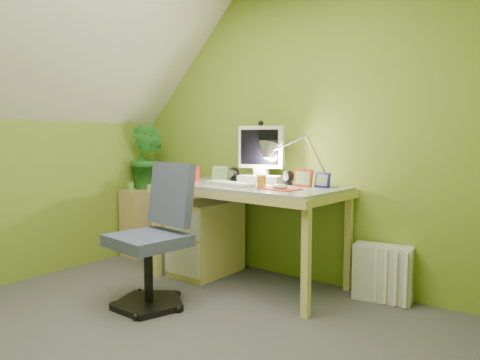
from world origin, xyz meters
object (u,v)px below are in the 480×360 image
Objects in this scene: side_ledge at (142,222)px; desk_lamp at (311,150)px; monitor at (261,153)px; desk at (248,234)px; radiator at (383,273)px; task_chair at (148,238)px; potted_plant at (147,157)px.

desk_lamp is at bearing 3.38° from side_ledge.
side_ledge is (-1.81, -0.11, -0.74)m from desk_lamp.
monitor is at bearing 169.69° from desk_lamp.
side_ledge is at bearing 173.07° from desk_lamp.
radiator is at bearing 18.53° from desk.
monitor is 1.17m from task_chair.
task_chair is 1.67m from radiator.
task_chair reaches higher than radiator.
side_ledge is at bearing -179.83° from desk.
side_ledge is 1.03× the size of potted_plant.
radiator is (0.54, 0.09, -0.87)m from desk_lamp.
desk_lamp is 0.86× the size of potted_plant.
potted_plant is 0.66× the size of task_chair.
desk_lamp reaches higher than task_chair.
radiator is (1.24, 1.09, -0.28)m from task_chair.
desk_lamp is at bearing -13.14° from monitor.
desk is 2.70× the size of desk_lamp.
desk_lamp is 1.02m from radiator.
task_chair is 2.39× the size of radiator.
side_ledge is 1.43m from task_chair.
monitor reaches higher than task_chair.
side_ledge is at bearing -124.35° from potted_plant.
desk_lamp is 0.57× the size of task_chair.
desk is 0.66m from monitor.
radiator is at bearing -0.83° from desk_lamp.
radiator is at bearing 48.24° from task_chair.
radiator is (0.99, 0.27, -0.20)m from desk.
radiator is at bearing 3.64° from potted_plant.
task_chair is at bearing -38.73° from side_ledge.
task_chair is at bearing -135.41° from desk_lamp.
potted_plant is 1.59× the size of radiator.
task_chair is at bearing -103.75° from desk.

